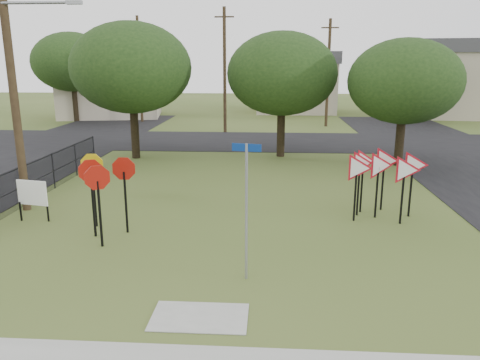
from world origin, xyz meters
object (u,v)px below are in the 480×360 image
object	(u,v)px
yield_sign_cluster	(380,168)
street_name_sign	(246,204)
stop_sign_cluster	(102,178)
info_board	(32,194)

from	to	relation	value
yield_sign_cluster	street_name_sign	bearing A→B (deg)	-129.87
street_name_sign	yield_sign_cluster	xyz separation A→B (m)	(4.22, 5.06, -0.19)
stop_sign_cluster	info_board	world-z (taller)	stop_sign_cluster
street_name_sign	yield_sign_cluster	bearing A→B (deg)	50.13
yield_sign_cluster	info_board	world-z (taller)	yield_sign_cluster
street_name_sign	yield_sign_cluster	size ratio (longest dim) A/B	1.12
info_board	stop_sign_cluster	bearing A→B (deg)	-21.85
street_name_sign	info_board	distance (m)	8.26
yield_sign_cluster	info_board	distance (m)	11.58
stop_sign_cluster	yield_sign_cluster	size ratio (longest dim) A/B	0.81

